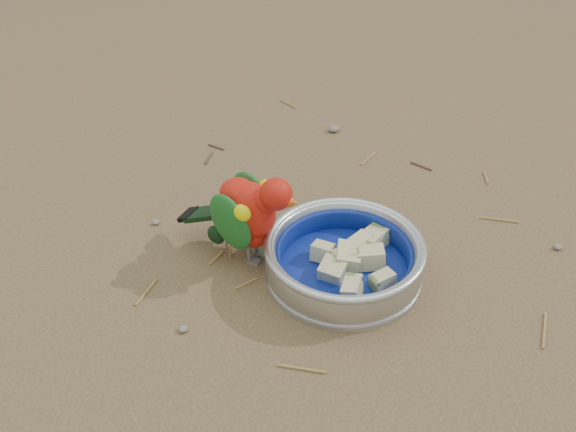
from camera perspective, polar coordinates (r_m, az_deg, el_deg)
ground at (r=0.96m, az=2.52°, el=-3.94°), size 60.00×60.00×0.00m
food_bowl at (r=0.93m, az=4.93°, el=-4.96°), size 0.22×0.22×0.02m
bowl_wall at (r=0.91m, az=5.02°, el=-3.55°), size 0.22×0.22×0.04m
fruit_wedges at (r=0.91m, az=5.00°, el=-3.88°), size 0.13×0.13×0.03m
lory_parrot at (r=0.92m, az=-3.47°, el=-0.17°), size 0.16×0.20×0.14m
ground_debris at (r=0.97m, az=-0.14°, el=-2.86°), size 0.90×0.80×0.01m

